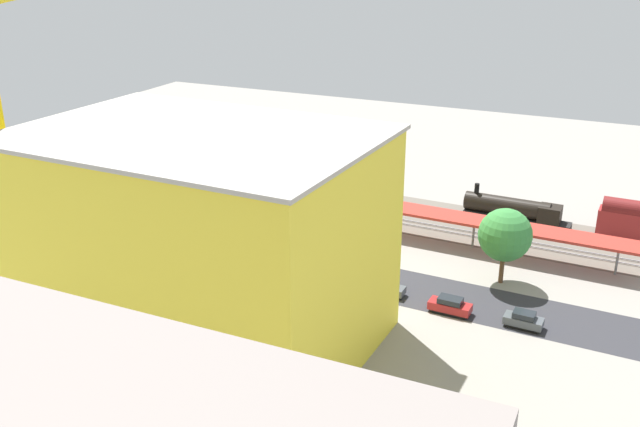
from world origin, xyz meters
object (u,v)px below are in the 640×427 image
Objects in this scene: box_truck_0 at (305,258)px; parked_car_1 at (450,306)px; parked_car_2 at (386,288)px; traffic_light at (299,252)px; locomotive at (517,211)px; parked_car_5 at (207,254)px; street_tree_1 at (116,185)px; box_truck_2 at (343,271)px; parked_car_3 at (326,279)px; parked_car_4 at (267,268)px; street_tree_0 at (505,235)px; tower_crane at (3,127)px; platform_canopy_near at (410,210)px; box_truck_1 at (279,255)px; parked_car_0 at (523,320)px; construction_building at (201,242)px.

parked_car_1 is at bearing 171.88° from box_truck_0.
traffic_light is (10.20, 1.88, 3.44)m from parked_car_2.
locomotive is 1.68× the size of box_truck_0.
parked_car_5 is 23.48m from street_tree_1.
box_truck_2 reaches higher than parked_car_2.
parked_car_4 reaches higher than parked_car_3.
tower_crane is at bearing 28.74° from street_tree_0.
platform_canopy_near is 12.65× the size of parked_car_1.
locomotive reaches higher than parked_car_1.
parked_car_2 is 0.49× the size of box_truck_1.
box_truck_1 reaches higher than parked_car_4.
locomotive is 32.30m from box_truck_2.
traffic_light is at bearing 57.29° from locomotive.
box_truck_0 is (3.88, -2.10, 1.05)m from parked_car_3.
platform_canopy_near reaches higher than box_truck_2.
parked_car_0 is at bearing 179.48° from parked_car_5.
box_truck_1 reaches higher than parked_car_2.
tower_crane is 56.76m from street_tree_0.
parked_car_3 is 0.42× the size of box_truck_2.
box_truck_1 is at bearing 48.78° from locomotive.
parked_car_1 is (1.69, 30.01, -0.95)m from locomotive.
tower_crane reaches higher than box_truck_1.
parked_car_3 is at bearing 76.41° from platform_canopy_near.
parked_car_5 is 0.46× the size of box_truck_1.
parked_car_5 is 0.12× the size of tower_crane.
street_tree_1 is at bearing 0.40° from street_tree_0.
construction_building reaches higher than platform_canopy_near.
box_truck_0 is at bearing 17.45° from street_tree_0.
tower_crane is 40.49m from box_truck_2.
platform_canopy_near is at bearing -125.61° from box_truck_1.
box_truck_2 reaches higher than box_truck_1.
street_tree_1 is at bearing -9.99° from parked_car_1.
locomotive reaches higher than parked_car_5.
street_tree_0 is (4.32, -9.60, 5.35)m from parked_car_0.
box_truck_0 is (-25.65, -19.36, -18.23)m from tower_crane.
locomotive is 33.90m from parked_car_3.
parked_car_3 is at bearing 166.22° from box_truck_1.
platform_canopy_near is 1.79× the size of construction_building.
traffic_light reaches higher than parked_car_1.
street_tree_1 is (34.44, -6.70, 2.50)m from box_truck_0.
traffic_light reaches higher than parked_car_4.
street_tree_1 reaches higher than parked_car_4.
construction_building is at bearing 93.29° from box_truck_1.
street_tree_1 is at bearing -12.74° from box_truck_1.
box_truck_0 is at bearing 52.77° from locomotive.
platform_canopy_near is 13.60× the size of parked_car_2.
street_tree_0 reaches higher than platform_canopy_near.
street_tree_0 is (-16.99, -8.37, 4.40)m from box_truck_2.
box_truck_0 is 5.77m from box_truck_2.
tower_crane is 3.72× the size of box_truck_0.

